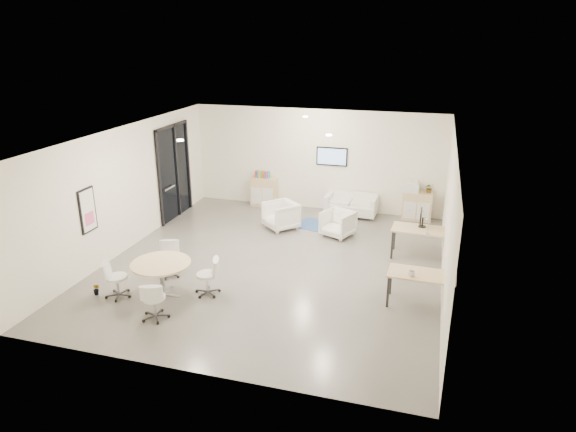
# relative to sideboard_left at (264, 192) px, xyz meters

# --- Properties ---
(room_shell) EXTENTS (9.60, 10.60, 4.80)m
(room_shell) POSITION_rel_sideboard_left_xyz_m (1.69, -4.26, 1.13)
(room_shell) COLOR #5A5652
(room_shell) RESTS_ON ground
(glass_door) EXTENTS (0.09, 1.90, 2.85)m
(glass_door) POSITION_rel_sideboard_left_xyz_m (-2.26, -1.75, 1.04)
(glass_door) COLOR black
(glass_door) RESTS_ON room_shell
(artwork) EXTENTS (0.05, 0.54, 1.04)m
(artwork) POSITION_rel_sideboard_left_xyz_m (-2.28, -5.86, 1.08)
(artwork) COLOR black
(artwork) RESTS_ON room_shell
(wall_tv) EXTENTS (0.98, 0.06, 0.58)m
(wall_tv) POSITION_rel_sideboard_left_xyz_m (2.19, 0.20, 1.28)
(wall_tv) COLOR black
(wall_tv) RESTS_ON room_shell
(ceiling_spots) EXTENTS (3.14, 4.14, 0.03)m
(ceiling_spots) POSITION_rel_sideboard_left_xyz_m (1.49, -3.42, 2.71)
(ceiling_spots) COLOR #FFEAC6
(ceiling_spots) RESTS_ON room_shell
(sideboard_left) EXTENTS (0.83, 0.43, 0.94)m
(sideboard_left) POSITION_rel_sideboard_left_xyz_m (0.00, 0.00, 0.00)
(sideboard_left) COLOR #DABE83
(sideboard_left) RESTS_ON room_shell
(sideboard_right) EXTENTS (0.88, 0.42, 0.88)m
(sideboard_right) POSITION_rel_sideboard_left_xyz_m (4.91, 0.00, -0.03)
(sideboard_right) COLOR #DABE83
(sideboard_right) RESTS_ON room_shell
(books) EXTENTS (0.48, 0.14, 0.22)m
(books) POSITION_rel_sideboard_left_xyz_m (-0.04, 0.00, 0.58)
(books) COLOR red
(books) RESTS_ON sideboard_left
(printer) EXTENTS (0.47, 0.39, 0.33)m
(printer) POSITION_rel_sideboard_left_xyz_m (4.69, 0.01, 0.56)
(printer) COLOR white
(printer) RESTS_ON sideboard_right
(loveseat) EXTENTS (1.61, 0.87, 0.59)m
(loveseat) POSITION_rel_sideboard_left_xyz_m (2.93, -0.16, -0.15)
(loveseat) COLOR white
(loveseat) RESTS_ON room_shell
(blue_rug) EXTENTS (1.64, 1.29, 0.01)m
(blue_rug) POSITION_rel_sideboard_left_xyz_m (2.25, -1.39, -0.46)
(blue_rug) COLOR #2D578B
(blue_rug) RESTS_ON room_shell
(armchair_left) EXTENTS (1.16, 1.15, 0.87)m
(armchair_left) POSITION_rel_sideboard_left_xyz_m (1.15, -1.87, -0.03)
(armchair_left) COLOR white
(armchair_left) RESTS_ON room_shell
(armchair_right) EXTENTS (1.00, 0.98, 0.80)m
(armchair_right) POSITION_rel_sideboard_left_xyz_m (2.85, -1.99, -0.07)
(armchair_right) COLOR white
(armchair_right) RESTS_ON room_shell
(desk_rear) EXTENTS (1.49, 0.79, 0.76)m
(desk_rear) POSITION_rel_sideboard_left_xyz_m (5.14, -2.81, 0.22)
(desk_rear) COLOR #DABE83
(desk_rear) RESTS_ON room_shell
(desk_front) EXTENTS (1.39, 0.73, 0.71)m
(desk_front) POSITION_rel_sideboard_left_xyz_m (5.25, -5.33, 0.17)
(desk_front) COLOR #DABE83
(desk_front) RESTS_ON room_shell
(monitor) EXTENTS (0.20, 0.50, 0.44)m
(monitor) POSITION_rel_sideboard_left_xyz_m (5.10, -2.66, 0.53)
(monitor) COLOR black
(monitor) RESTS_ON desk_rear
(round_table) EXTENTS (1.28, 1.28, 0.78)m
(round_table) POSITION_rel_sideboard_left_xyz_m (-0.12, -6.47, 0.23)
(round_table) COLOR #DABE83
(round_table) RESTS_ON room_shell
(meeting_chairs) EXTENTS (2.54, 2.54, 0.82)m
(meeting_chairs) POSITION_rel_sideboard_left_xyz_m (-0.12, -6.47, -0.06)
(meeting_chairs) COLOR white
(meeting_chairs) RESTS_ON room_shell
(plant_cabinet) EXTENTS (0.30, 0.32, 0.23)m
(plant_cabinet) POSITION_rel_sideboard_left_xyz_m (5.22, 0.03, 0.52)
(plant_cabinet) COLOR #3F7F3F
(plant_cabinet) RESTS_ON sideboard_right
(plant_floor) EXTENTS (0.17, 0.28, 0.12)m
(plant_floor) POSITION_rel_sideboard_left_xyz_m (-1.52, -6.87, -0.41)
(plant_floor) COLOR #3F7F3F
(plant_floor) RESTS_ON room_shell
(cup) EXTENTS (0.16, 0.14, 0.14)m
(cup) POSITION_rel_sideboard_left_xyz_m (5.05, -5.49, 0.32)
(cup) COLOR white
(cup) RESTS_ON desk_front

